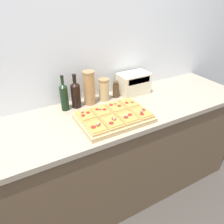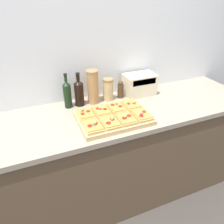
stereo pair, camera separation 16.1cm
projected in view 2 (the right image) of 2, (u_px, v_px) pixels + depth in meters
ground_plane at (117, 223)px, 1.91m from camera, size 12.00×12.00×0.00m
wall_back at (86, 62)px, 1.82m from camera, size 6.00×0.06×2.50m
kitchen_counter at (103, 159)px, 1.92m from camera, size 2.63×0.67×0.94m
cutting_board at (114, 118)px, 1.60m from camera, size 0.52×0.36×0.03m
pizza_slice_back_left at (85, 114)px, 1.59m from camera, size 0.12×0.16×0.05m
pizza_slice_back_midleft at (101, 111)px, 1.64m from camera, size 0.12×0.16×0.05m
pizza_slice_back_midright at (117, 108)px, 1.68m from camera, size 0.12×0.16×0.05m
pizza_slice_back_right at (131, 105)px, 1.72m from camera, size 0.12×0.16×0.05m
pizza_slice_front_left at (93, 126)px, 1.46m from camera, size 0.12×0.16×0.06m
pizza_slice_front_midleft at (110, 122)px, 1.50m from camera, size 0.12×0.16×0.05m
pizza_slice_front_midright at (126, 119)px, 1.54m from camera, size 0.12×0.16×0.05m
pizza_slice_front_right at (142, 115)px, 1.58m from camera, size 0.12×0.16×0.05m
olive_oil_bottle at (67, 94)px, 1.73m from camera, size 0.06×0.06×0.29m
wine_bottle at (79, 92)px, 1.76m from camera, size 0.08×0.08×0.28m
grain_jar_tall at (93, 87)px, 1.78m from camera, size 0.10×0.10×0.28m
grain_jar_short at (108, 89)px, 1.85m from camera, size 0.09×0.09×0.19m
pepper_mill at (121, 89)px, 1.90m from camera, size 0.05×0.05×0.16m
toaster_oven at (139, 84)px, 1.95m from camera, size 0.30×0.18×0.19m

